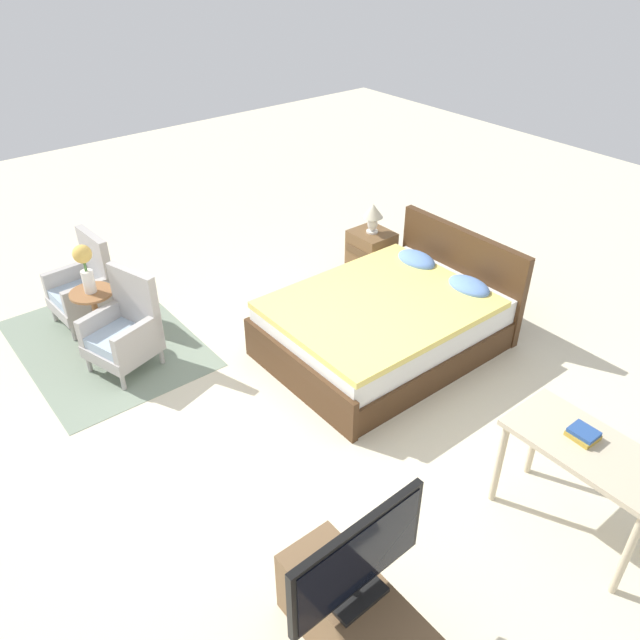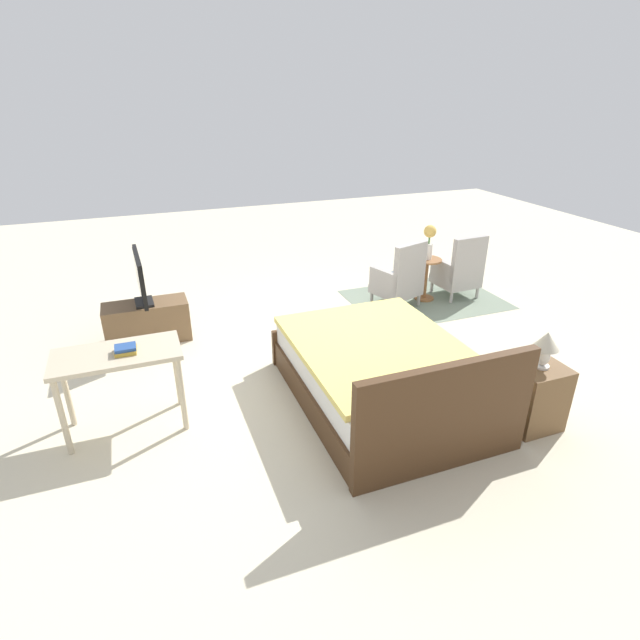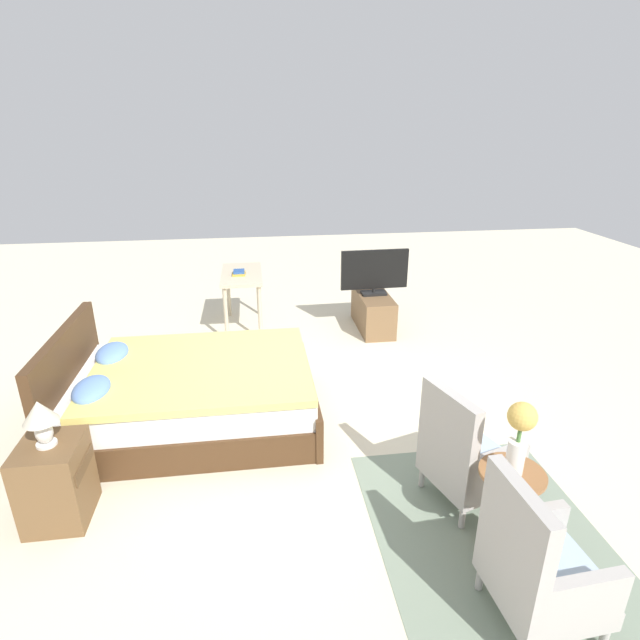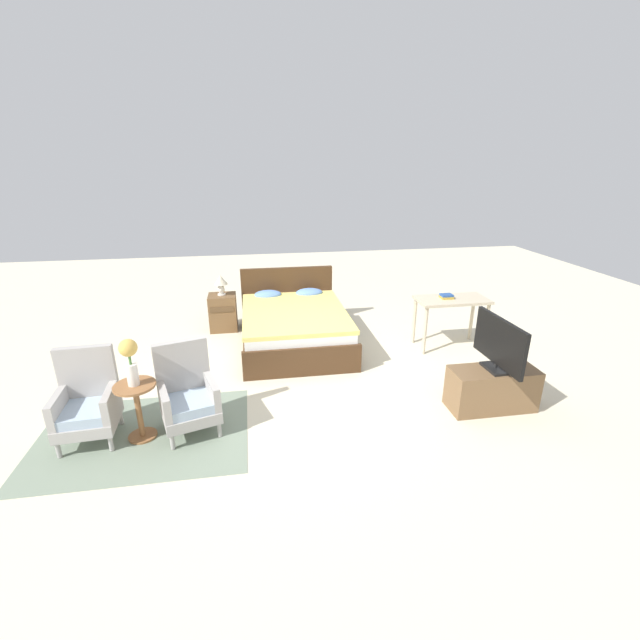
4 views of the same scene
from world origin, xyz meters
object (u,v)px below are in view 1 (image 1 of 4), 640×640
(table_lamp, at_px, (373,214))
(tv_flatscreen, at_px, (358,561))
(flower_vase, at_px, (84,264))
(vanity_desk, at_px, (587,459))
(book_stack, at_px, (583,434))
(nightstand, at_px, (371,256))
(tv_stand, at_px, (354,622))
(side_table, at_px, (96,312))
(bed, at_px, (388,322))
(armchair_by_window_left, at_px, (85,288))
(armchair_by_window_right, at_px, (125,330))

(table_lamp, height_order, tv_flatscreen, tv_flatscreen)
(flower_vase, height_order, table_lamp, flower_vase)
(vanity_desk, height_order, book_stack, book_stack)
(nightstand, bearing_deg, vanity_desk, -20.33)
(table_lamp, bearing_deg, tv_stand, -43.73)
(side_table, distance_m, vanity_desk, 4.39)
(nightstand, bearing_deg, tv_stand, -43.72)
(tv_stand, height_order, vanity_desk, vanity_desk)
(bed, height_order, side_table, bed)
(side_table, relative_size, vanity_desk, 0.58)
(nightstand, height_order, tv_flatscreen, tv_flatscreen)
(bed, bearing_deg, side_table, -129.77)
(table_lamp, bearing_deg, side_table, -103.27)
(tv_flatscreen, xyz_separation_m, vanity_desk, (0.28, 1.71, -0.15))
(tv_stand, xyz_separation_m, tv_flatscreen, (0.00, 0.00, 0.55))
(tv_stand, bearing_deg, vanity_desk, 80.63)
(armchair_by_window_left, bearing_deg, vanity_desk, 18.99)
(armchair_by_window_left, height_order, flower_vase, flower_vase)
(armchair_by_window_right, bearing_deg, bed, 57.53)
(armchair_by_window_left, distance_m, side_table, 0.50)
(table_lamp, bearing_deg, book_stack, -20.34)
(flower_vase, bearing_deg, tv_flatscreen, -0.82)
(tv_stand, bearing_deg, table_lamp, 136.27)
(side_table, xyz_separation_m, flower_vase, (0.00, -0.00, 0.52))
(nightstand, relative_size, table_lamp, 1.81)
(bed, bearing_deg, tv_stand, -47.46)
(side_table, distance_m, tv_stand, 3.78)
(side_table, relative_size, tv_stand, 0.63)
(flower_vase, bearing_deg, bed, 50.23)
(tv_flatscreen, bearing_deg, armchair_by_window_right, 177.60)
(armchair_by_window_right, relative_size, vanity_desk, 0.88)
(vanity_desk, bearing_deg, tv_stand, -99.37)
(flower_vase, xyz_separation_m, table_lamp, (0.69, 2.91, -0.08))
(bed, bearing_deg, book_stack, -11.47)
(nightstand, bearing_deg, flower_vase, -103.28)
(flower_vase, relative_size, table_lamp, 1.45)
(bed, xyz_separation_m, side_table, (-1.77, -2.13, 0.08))
(armchair_by_window_right, relative_size, side_table, 1.53)
(side_table, bearing_deg, armchair_by_window_right, 10.18)
(armchair_by_window_left, bearing_deg, armchair_by_window_right, -0.15)
(bed, xyz_separation_m, tv_stand, (2.01, -2.19, -0.06))
(armchair_by_window_left, bearing_deg, table_lamp, 67.32)
(table_lamp, bearing_deg, bed, -35.42)
(nightstand, distance_m, book_stack, 3.55)
(side_table, height_order, table_lamp, table_lamp)
(table_lamp, bearing_deg, armchair_by_window_left, -112.68)
(book_stack, bearing_deg, table_lamp, 159.66)
(nightstand, bearing_deg, bed, -35.40)
(bed, distance_m, side_table, 2.77)
(armchair_by_window_right, distance_m, book_stack, 3.88)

